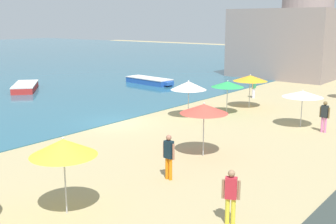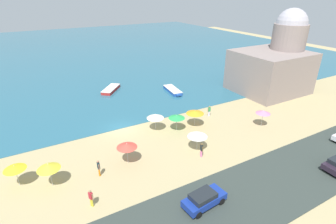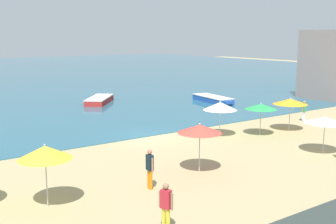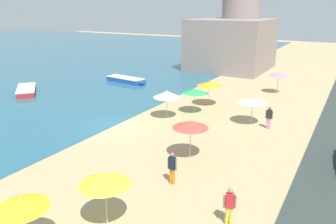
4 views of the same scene
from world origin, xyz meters
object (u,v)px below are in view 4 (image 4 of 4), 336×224
(beach_umbrella_4, at_px, (167,94))
(beach_umbrella_5, at_px, (195,91))
(beach_umbrella_6, at_px, (210,84))
(harbor_fortress, at_px, (235,34))
(skiff_offshore, at_px, (26,90))
(skiff_nearshore, at_px, (126,80))
(beach_umbrella_0, at_px, (253,100))
(bather_1, at_px, (269,116))
(beach_umbrella_2, at_px, (21,204))
(bather_2, at_px, (210,86))
(beach_umbrella_8, at_px, (104,179))
(bather_0, at_px, (230,204))
(beach_umbrella_7, at_px, (191,124))
(bather_3, at_px, (172,166))
(beach_umbrella_1, at_px, (279,74))

(beach_umbrella_4, xyz_separation_m, beach_umbrella_5, (2.43, -1.44, -0.07))
(beach_umbrella_6, bearing_deg, harbor_fortress, 13.27)
(skiff_offshore, bearing_deg, skiff_nearshore, -32.32)
(beach_umbrella_5, relative_size, harbor_fortress, 0.16)
(beach_umbrella_0, relative_size, beach_umbrella_6, 0.96)
(beach_umbrella_5, distance_m, skiff_nearshore, 14.73)
(bather_1, bearing_deg, beach_umbrella_2, 165.48)
(beach_umbrella_4, distance_m, bather_2, 9.03)
(beach_umbrella_0, relative_size, beach_umbrella_8, 0.91)
(beach_umbrella_2, xyz_separation_m, beach_umbrella_5, (19.04, 1.99, -0.09))
(bather_2, relative_size, skiff_nearshore, 0.30)
(bather_0, bearing_deg, skiff_offshore, 68.56)
(harbor_fortress, bearing_deg, bather_0, -161.00)
(beach_umbrella_5, height_order, bather_1, beach_umbrella_5)
(beach_umbrella_8, xyz_separation_m, skiff_offshore, (13.36, 22.69, -1.90))
(beach_umbrella_8, bearing_deg, bather_2, 12.26)
(beach_umbrella_0, relative_size, beach_umbrella_2, 0.99)
(beach_umbrella_7, bearing_deg, beach_umbrella_6, 17.46)
(beach_umbrella_6, height_order, bather_2, beach_umbrella_6)
(beach_umbrella_2, distance_m, skiff_offshore, 26.62)
(beach_umbrella_4, distance_m, harbor_fortress, 26.98)
(bather_2, relative_size, bather_3, 0.91)
(beach_umbrella_8, bearing_deg, bather_3, -9.63)
(beach_umbrella_0, distance_m, bather_0, 13.60)
(beach_umbrella_7, relative_size, beach_umbrella_8, 0.97)
(beach_umbrella_6, relative_size, bather_1, 1.37)
(beach_umbrella_4, relative_size, skiff_nearshore, 0.43)
(bather_1, distance_m, skiff_offshore, 25.91)
(skiff_nearshore, bearing_deg, bather_1, -111.48)
(beach_umbrella_1, distance_m, beach_umbrella_2, 30.07)
(bather_3, bearing_deg, beach_umbrella_8, 170.37)
(beach_umbrella_7, relative_size, bather_0, 1.43)
(beach_umbrella_8, relative_size, bather_1, 1.45)
(beach_umbrella_5, bearing_deg, beach_umbrella_1, -23.77)
(bather_1, bearing_deg, beach_umbrella_5, 83.52)
(bather_1, bearing_deg, bather_0, -173.63)
(bather_2, distance_m, skiff_offshore, 20.09)
(beach_umbrella_8, relative_size, bather_3, 1.42)
(skiff_nearshore, bearing_deg, bather_0, -134.30)
(beach_umbrella_4, height_order, skiff_nearshore, beach_umbrella_4)
(beach_umbrella_7, xyz_separation_m, skiff_offshore, (5.59, 22.84, -1.89))
(beach_umbrella_1, bearing_deg, skiff_nearshore, 102.61)
(beach_umbrella_5, distance_m, beach_umbrella_7, 9.26)
(beach_umbrella_0, xyz_separation_m, beach_umbrella_8, (-15.91, 1.65, 0.28))
(beach_umbrella_4, xyz_separation_m, beach_umbrella_6, (5.26, -1.63, 0.05))
(beach_umbrella_2, height_order, beach_umbrella_4, beach_umbrella_4)
(beach_umbrella_1, height_order, bather_0, beach_umbrella_1)
(beach_umbrella_2, height_order, skiff_nearshore, beach_umbrella_2)
(bather_3, bearing_deg, skiff_nearshore, 42.56)
(bather_2, distance_m, bather_3, 19.19)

